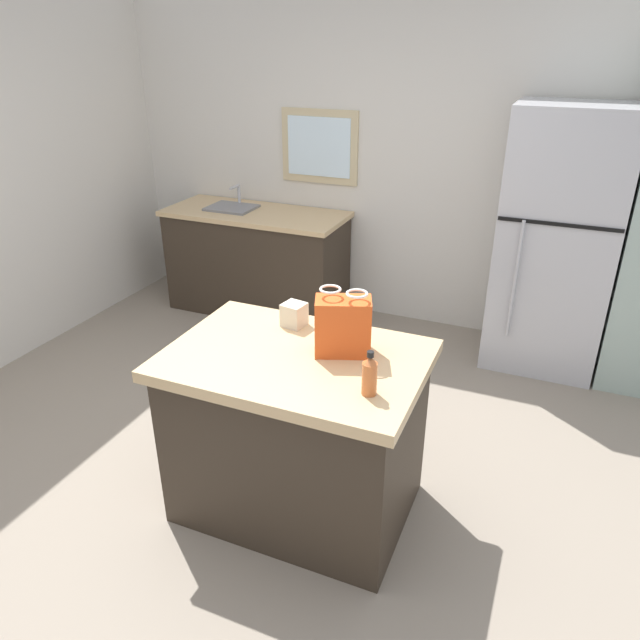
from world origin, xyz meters
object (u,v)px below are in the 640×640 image
bottle (370,375)px  kitchen_island (297,433)px  refrigerator (556,243)px  shopping_bag (343,326)px  small_box (294,315)px

bottle → kitchen_island: bearing=157.0°
refrigerator → bottle: 2.41m
refrigerator → bottle: bearing=-104.6°
shopping_bag → small_box: shopping_bag is taller
small_box → shopping_bag: bearing=-27.2°
kitchen_island → shopping_bag: bearing=29.7°
small_box → bottle: size_ratio=0.61×
shopping_bag → bottle: size_ratio=1.59×
kitchen_island → refrigerator: refrigerator is taller
shopping_bag → small_box: bearing=152.8°
small_box → bottle: 0.73m
shopping_bag → bottle: (0.23, -0.29, -0.05)m
refrigerator → bottle: (-0.61, -2.33, 0.06)m
kitchen_island → shopping_bag: (0.20, 0.11, 0.59)m
kitchen_island → small_box: small_box is taller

